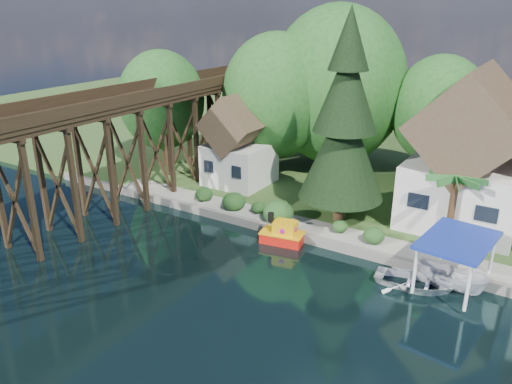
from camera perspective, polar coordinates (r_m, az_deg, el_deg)
ground at (r=27.61m, az=0.45°, el=-12.66°), size 140.00×140.00×0.00m
bank at (r=56.98m, az=18.73°, el=4.41°), size 140.00×52.00×0.50m
seawall at (r=32.42m, az=14.12°, el=-7.29°), size 60.00×0.40×0.62m
promenade at (r=33.01m, az=18.18°, el=-6.77°), size 50.00×2.60×0.06m
trestle_bridge at (r=38.73m, az=-15.97°, el=5.20°), size 4.12×44.18×9.30m
house_left at (r=37.39m, az=23.08°, el=3.44°), size 7.64×8.64×11.02m
shed at (r=42.74m, az=-1.92°, el=5.29°), size 5.09×5.40×7.85m
bg_trees at (r=43.10m, az=16.85°, el=9.28°), size 49.90×13.30×10.57m
shrubs at (r=36.17m, az=1.94°, el=-2.00°), size 15.76×2.47×1.70m
conifer at (r=34.59m, az=10.09°, el=7.69°), size 5.97×5.97×14.70m
palm_tree at (r=33.29m, az=21.89°, el=1.20°), size 3.88×3.88×5.06m
tugboat at (r=33.80m, az=3.09°, el=-4.83°), size 3.11×2.04×2.10m
boat_white_a at (r=30.20m, az=17.66°, el=-9.56°), size 4.75×3.64×0.92m
boat_canopy at (r=30.24m, az=21.66°, el=-8.08°), size 4.16×5.33×3.20m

